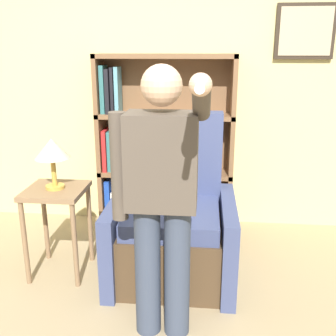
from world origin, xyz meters
The scene contains 6 objects.
wall_back centered at (0.01, 2.03, 1.40)m, with size 8.00×0.11×2.80m.
bookcase centered at (-0.03, 1.87, 0.77)m, with size 1.24×0.28×1.61m.
armchair centered at (0.23, 1.05, 0.37)m, with size 0.90×0.84×1.19m.
person_standing centered at (0.23, 0.35, 0.89)m, with size 0.53×0.78×1.57m.
side_table centered at (-0.62, 0.95, 0.54)m, with size 0.42×0.42×0.68m.
table_lamp centered at (-0.62, 0.95, 0.96)m, with size 0.25×0.25×0.37m.
Camera 1 is at (0.46, -1.63, 1.64)m, focal length 42.00 mm.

